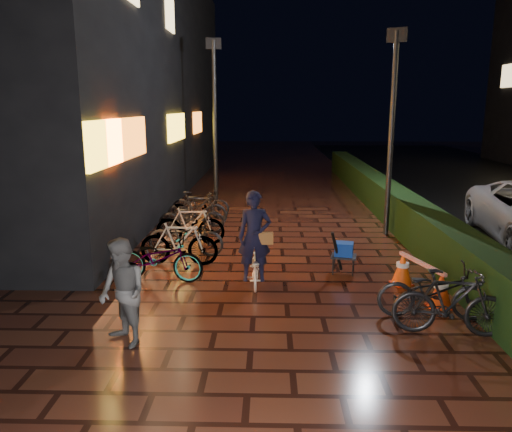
{
  "coord_description": "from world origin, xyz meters",
  "views": [
    {
      "loc": [
        -0.31,
        -8.01,
        3.31
      ],
      "look_at": [
        -0.58,
        1.96,
        1.1
      ],
      "focal_mm": 35.0,
      "sensor_mm": 36.0,
      "label": 1
    }
  ],
  "objects_px": {
    "bystander_person": "(122,293)",
    "traffic_barrier": "(421,278)",
    "cart_assembly": "(343,251)",
    "cyclist": "(255,251)"
  },
  "relations": [
    {
      "from": "traffic_barrier",
      "to": "cart_assembly",
      "type": "distance_m",
      "value": 1.68
    },
    {
      "from": "cyclist",
      "to": "cart_assembly",
      "type": "bearing_deg",
      "value": 22.34
    },
    {
      "from": "cyclist",
      "to": "cart_assembly",
      "type": "distance_m",
      "value": 1.91
    },
    {
      "from": "cyclist",
      "to": "traffic_barrier",
      "type": "distance_m",
      "value": 3.02
    },
    {
      "from": "traffic_barrier",
      "to": "cart_assembly",
      "type": "height_order",
      "value": "cart_assembly"
    },
    {
      "from": "bystander_person",
      "to": "traffic_barrier",
      "type": "xyz_separation_m",
      "value": [
        4.73,
        2.01,
        -0.46
      ]
    },
    {
      "from": "bystander_person",
      "to": "cyclist",
      "type": "height_order",
      "value": "cyclist"
    },
    {
      "from": "bystander_person",
      "to": "cart_assembly",
      "type": "relative_size",
      "value": 1.68
    },
    {
      "from": "traffic_barrier",
      "to": "bystander_person",
      "type": "bearing_deg",
      "value": -157.0
    },
    {
      "from": "cyclist",
      "to": "traffic_barrier",
      "type": "relative_size",
      "value": 1.18
    }
  ]
}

